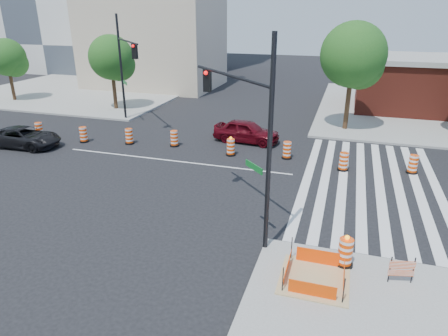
{
  "coord_description": "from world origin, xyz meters",
  "views": [
    {
      "loc": [
        9.4,
        -20.05,
        8.32
      ],
      "look_at": [
        4.21,
        -3.53,
        1.4
      ],
      "focal_mm": 32.0,
      "sensor_mm": 36.0,
      "label": 1
    }
  ],
  "objects_px": {
    "dark_suv": "(24,137)",
    "signal_pole_nw": "(125,60)",
    "signal_pole_se": "(246,119)",
    "red_coupe": "(246,131)"
  },
  "relations": [
    {
      "from": "dark_suv",
      "to": "signal_pole_nw",
      "type": "height_order",
      "value": "signal_pole_nw"
    },
    {
      "from": "dark_suv",
      "to": "signal_pole_nw",
      "type": "bearing_deg",
      "value": -31.34
    },
    {
      "from": "dark_suv",
      "to": "signal_pole_se",
      "type": "height_order",
      "value": "signal_pole_se"
    },
    {
      "from": "signal_pole_se",
      "to": "signal_pole_nw",
      "type": "relative_size",
      "value": 0.96
    },
    {
      "from": "red_coupe",
      "to": "signal_pole_se",
      "type": "bearing_deg",
      "value": -160.72
    },
    {
      "from": "signal_pole_se",
      "to": "red_coupe",
      "type": "bearing_deg",
      "value": -30.96
    },
    {
      "from": "signal_pole_nw",
      "to": "signal_pole_se",
      "type": "bearing_deg",
      "value": 1.58
    },
    {
      "from": "red_coupe",
      "to": "signal_pole_nw",
      "type": "relative_size",
      "value": 0.56
    },
    {
      "from": "red_coupe",
      "to": "dark_suv",
      "type": "xyz_separation_m",
      "value": [
        -13.41,
        -5.25,
        -0.1
      ]
    },
    {
      "from": "red_coupe",
      "to": "signal_pole_nw",
      "type": "distance_m",
      "value": 10.6
    }
  ]
}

